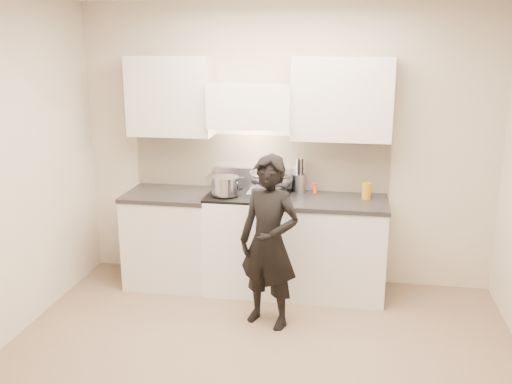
% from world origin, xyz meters
% --- Properties ---
extents(ground_plane, '(4.00, 4.00, 0.00)m').
position_xyz_m(ground_plane, '(0.00, 0.00, 0.00)').
color(ground_plane, '#7F674D').
extents(room_shell, '(4.04, 3.54, 2.70)m').
position_xyz_m(room_shell, '(-0.06, 0.37, 1.60)').
color(room_shell, beige).
rests_on(room_shell, ground).
extents(stove, '(0.76, 0.65, 0.96)m').
position_xyz_m(stove, '(-0.30, 1.42, 0.47)').
color(stove, white).
rests_on(stove, ground).
extents(counter_right, '(0.92, 0.67, 0.92)m').
position_xyz_m(counter_right, '(0.53, 1.43, 0.46)').
color(counter_right, silver).
rests_on(counter_right, ground).
extents(counter_left, '(0.82, 0.67, 0.92)m').
position_xyz_m(counter_left, '(-1.08, 1.43, 0.46)').
color(counter_left, silver).
rests_on(counter_left, ground).
extents(wok, '(0.42, 0.52, 0.34)m').
position_xyz_m(wok, '(-0.10, 1.53, 1.07)').
color(wok, '#A5A5BB').
rests_on(wok, stove).
extents(stock_pot, '(0.33, 0.33, 0.17)m').
position_xyz_m(stock_pot, '(-0.50, 1.30, 1.04)').
color(stock_pot, '#A5A5BB').
rests_on(stock_pot, stove).
extents(utensil_crock, '(0.12, 0.12, 0.32)m').
position_xyz_m(utensil_crock, '(0.15, 1.66, 1.02)').
color(utensil_crock, '#A3A6B6').
rests_on(utensil_crock, counter_right).
extents(spice_jar, '(0.04, 0.04, 0.09)m').
position_xyz_m(spice_jar, '(0.31, 1.64, 0.97)').
color(spice_jar, '#D4580E').
rests_on(spice_jar, counter_right).
extents(oil_glass, '(0.09, 0.09, 0.15)m').
position_xyz_m(oil_glass, '(0.79, 1.50, 1.00)').
color(oil_glass, '#A77914').
rests_on(oil_glass, counter_right).
extents(person, '(0.62, 0.51, 1.46)m').
position_xyz_m(person, '(0.00, 0.71, 0.73)').
color(person, black).
rests_on(person, ground).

